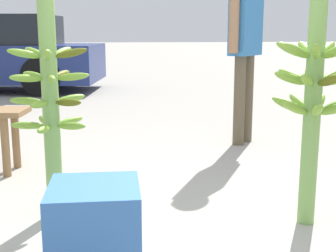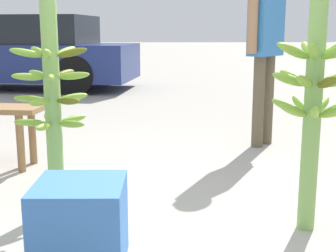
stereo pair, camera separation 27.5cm
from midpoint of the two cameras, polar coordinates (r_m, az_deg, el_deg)
ground_plane at (r=2.45m, az=-2.26°, el=-14.51°), size 80.00×80.00×0.00m
banana_stalk_left at (r=2.76m, az=-16.95°, el=3.02°), size 0.45×0.45×1.31m
banana_stalk_center at (r=2.61m, az=14.45°, el=3.86°), size 0.46×0.46×1.36m
vendor_person at (r=4.47m, az=7.68°, el=11.01°), size 0.45×0.49×1.71m
produce_crate at (r=2.20m, az=-12.52°, el=-12.13°), size 0.40×0.40×0.40m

